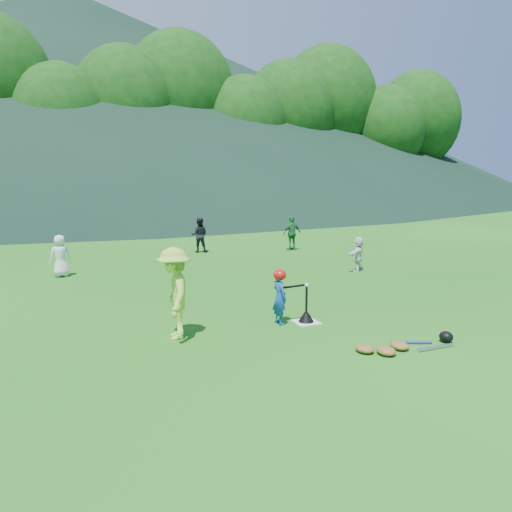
{
  "coord_description": "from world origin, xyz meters",
  "views": [
    {
      "loc": [
        -4.4,
        -8.11,
        2.85
      ],
      "look_at": [
        0.0,
        2.5,
        0.9
      ],
      "focal_mm": 35.0,
      "sensor_mm": 36.0,
      "label": 1
    }
  ],
  "objects_px": {
    "batter_child": "(280,297)",
    "fielder_d": "(358,254)",
    "adult_coach": "(175,293)",
    "fielder_b": "(199,235)",
    "home_plate": "(306,322)",
    "batting_tee": "(306,316)",
    "fielder_c": "(292,233)",
    "fielder_a": "(60,256)",
    "equipment_pile": "(400,346)"
  },
  "relations": [
    {
      "from": "home_plate",
      "to": "adult_coach",
      "type": "relative_size",
      "value": 0.28
    },
    {
      "from": "batter_child",
      "to": "fielder_d",
      "type": "bearing_deg",
      "value": -51.73
    },
    {
      "from": "home_plate",
      "to": "equipment_pile",
      "type": "xyz_separation_m",
      "value": [
        0.71,
        -1.88,
        0.06
      ]
    },
    {
      "from": "fielder_a",
      "to": "fielder_b",
      "type": "bearing_deg",
      "value": -158.94
    },
    {
      "from": "fielder_d",
      "to": "equipment_pile",
      "type": "xyz_separation_m",
      "value": [
        -3.05,
        -5.76,
        -0.43
      ]
    },
    {
      "from": "fielder_a",
      "to": "fielder_d",
      "type": "relative_size",
      "value": 1.16
    },
    {
      "from": "fielder_b",
      "to": "batting_tee",
      "type": "distance_m",
      "value": 8.97
    },
    {
      "from": "adult_coach",
      "to": "fielder_a",
      "type": "distance_m",
      "value": 6.45
    },
    {
      "from": "adult_coach",
      "to": "equipment_pile",
      "type": "relative_size",
      "value": 0.88
    },
    {
      "from": "fielder_a",
      "to": "fielder_c",
      "type": "xyz_separation_m",
      "value": [
        7.95,
        1.79,
        0.04
      ]
    },
    {
      "from": "adult_coach",
      "to": "batting_tee",
      "type": "bearing_deg",
      "value": 97.89
    },
    {
      "from": "fielder_a",
      "to": "equipment_pile",
      "type": "relative_size",
      "value": 0.64
    },
    {
      "from": "batter_child",
      "to": "batting_tee",
      "type": "bearing_deg",
      "value": -107.53
    },
    {
      "from": "adult_coach",
      "to": "fielder_d",
      "type": "relative_size",
      "value": 1.58
    },
    {
      "from": "fielder_d",
      "to": "fielder_b",
      "type": "bearing_deg",
      "value": -92.62
    },
    {
      "from": "fielder_a",
      "to": "fielder_c",
      "type": "height_order",
      "value": "fielder_c"
    },
    {
      "from": "batter_child",
      "to": "equipment_pile",
      "type": "distance_m",
      "value": 2.39
    },
    {
      "from": "batting_tee",
      "to": "fielder_c",
      "type": "bearing_deg",
      "value": 65.17
    },
    {
      "from": "home_plate",
      "to": "fielder_a",
      "type": "xyz_separation_m",
      "value": [
        -4.2,
        6.31,
        0.57
      ]
    },
    {
      "from": "batter_child",
      "to": "fielder_c",
      "type": "bearing_deg",
      "value": -31.13
    },
    {
      "from": "home_plate",
      "to": "batter_child",
      "type": "xyz_separation_m",
      "value": [
        -0.5,
        0.13,
        0.5
      ]
    },
    {
      "from": "fielder_a",
      "to": "equipment_pile",
      "type": "distance_m",
      "value": 9.57
    },
    {
      "from": "fielder_b",
      "to": "fielder_c",
      "type": "relative_size",
      "value": 0.99
    },
    {
      "from": "fielder_c",
      "to": "equipment_pile",
      "type": "relative_size",
      "value": 0.69
    },
    {
      "from": "fielder_d",
      "to": "batting_tee",
      "type": "height_order",
      "value": "fielder_d"
    },
    {
      "from": "adult_coach",
      "to": "fielder_d",
      "type": "height_order",
      "value": "adult_coach"
    },
    {
      "from": "batter_child",
      "to": "batting_tee",
      "type": "distance_m",
      "value": 0.65
    },
    {
      "from": "fielder_b",
      "to": "equipment_pile",
      "type": "distance_m",
      "value": 10.84
    },
    {
      "from": "fielder_c",
      "to": "adult_coach",
      "type": "bearing_deg",
      "value": 43.99
    },
    {
      "from": "home_plate",
      "to": "fielder_c",
      "type": "bearing_deg",
      "value": 65.17
    },
    {
      "from": "equipment_pile",
      "to": "batting_tee",
      "type": "bearing_deg",
      "value": 110.78
    },
    {
      "from": "fielder_b",
      "to": "fielder_c",
      "type": "height_order",
      "value": "fielder_c"
    },
    {
      "from": "adult_coach",
      "to": "fielder_b",
      "type": "distance_m",
      "value": 9.35
    },
    {
      "from": "adult_coach",
      "to": "home_plate",
      "type": "bearing_deg",
      "value": 97.89
    },
    {
      "from": "fielder_a",
      "to": "home_plate",
      "type": "bearing_deg",
      "value": 115.41
    },
    {
      "from": "fielder_b",
      "to": "batting_tee",
      "type": "relative_size",
      "value": 1.82
    },
    {
      "from": "fielder_b",
      "to": "equipment_pile",
      "type": "relative_size",
      "value": 0.69
    },
    {
      "from": "home_plate",
      "to": "equipment_pile",
      "type": "relative_size",
      "value": 0.25
    },
    {
      "from": "batter_child",
      "to": "fielder_b",
      "type": "height_order",
      "value": "fielder_b"
    },
    {
      "from": "batter_child",
      "to": "home_plate",
      "type": "bearing_deg",
      "value": -107.53
    },
    {
      "from": "home_plate",
      "to": "fielder_d",
      "type": "height_order",
      "value": "fielder_d"
    },
    {
      "from": "batter_child",
      "to": "fielder_d",
      "type": "xyz_separation_m",
      "value": [
        4.27,
        3.75,
        -0.01
      ]
    },
    {
      "from": "adult_coach",
      "to": "fielder_d",
      "type": "bearing_deg",
      "value": 131.13
    },
    {
      "from": "batting_tee",
      "to": "equipment_pile",
      "type": "height_order",
      "value": "batting_tee"
    },
    {
      "from": "batter_child",
      "to": "fielder_d",
      "type": "distance_m",
      "value": 5.68
    },
    {
      "from": "batting_tee",
      "to": "adult_coach",
      "type": "bearing_deg",
      "value": 177.89
    },
    {
      "from": "fielder_d",
      "to": "home_plate",
      "type": "bearing_deg",
      "value": 10.34
    },
    {
      "from": "home_plate",
      "to": "fielder_c",
      "type": "height_order",
      "value": "fielder_c"
    },
    {
      "from": "fielder_d",
      "to": "equipment_pile",
      "type": "relative_size",
      "value": 0.56
    },
    {
      "from": "home_plate",
      "to": "fielder_d",
      "type": "bearing_deg",
      "value": 45.88
    }
  ]
}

